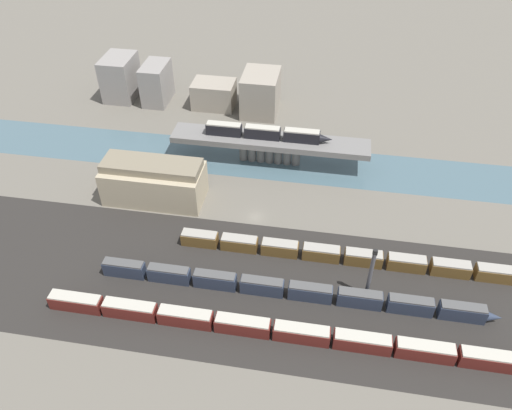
{
  "coord_description": "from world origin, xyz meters",
  "views": [
    {
      "loc": [
        16.63,
        -98.36,
        88.71
      ],
      "look_at": [
        0.0,
        1.07,
        3.33
      ],
      "focal_mm": 35.0,
      "sensor_mm": 36.0,
      "label": 1
    }
  ],
  "objects_px": {
    "train_yard_far": "(347,256)",
    "signal_tower": "(370,274)",
    "train_yard_mid": "(290,290)",
    "warehouse_building": "(154,181)",
    "train_yard_near": "(279,330)",
    "train_on_bridge": "(267,133)"
  },
  "relations": [
    {
      "from": "train_on_bridge",
      "to": "signal_tower",
      "type": "relative_size",
      "value": 2.6
    },
    {
      "from": "train_yard_near",
      "to": "signal_tower",
      "type": "distance_m",
      "value": 23.59
    },
    {
      "from": "train_yard_far",
      "to": "train_yard_near",
      "type": "bearing_deg",
      "value": -119.41
    },
    {
      "from": "train_on_bridge",
      "to": "train_yard_far",
      "type": "xyz_separation_m",
      "value": [
        25.5,
        -38.42,
        -8.33
      ]
    },
    {
      "from": "train_yard_far",
      "to": "signal_tower",
      "type": "xyz_separation_m",
      "value": [
        4.65,
        -9.87,
        5.36
      ]
    },
    {
      "from": "train_yard_mid",
      "to": "warehouse_building",
      "type": "relative_size",
      "value": 3.3
    },
    {
      "from": "warehouse_building",
      "to": "signal_tower",
      "type": "distance_m",
      "value": 63.39
    },
    {
      "from": "warehouse_building",
      "to": "train_on_bridge",
      "type": "bearing_deg",
      "value": 39.04
    },
    {
      "from": "train_on_bridge",
      "to": "signal_tower",
      "type": "xyz_separation_m",
      "value": [
        30.16,
        -48.29,
        -2.97
      ]
    },
    {
      "from": "train_on_bridge",
      "to": "warehouse_building",
      "type": "bearing_deg",
      "value": -140.96
    },
    {
      "from": "signal_tower",
      "to": "warehouse_building",
      "type": "bearing_deg",
      "value": 155.97
    },
    {
      "from": "warehouse_building",
      "to": "train_yard_near",
      "type": "bearing_deg",
      "value": -45.13
    },
    {
      "from": "train_yard_far",
      "to": "warehouse_building",
      "type": "bearing_deg",
      "value": 163.33
    },
    {
      "from": "train_on_bridge",
      "to": "train_yard_near",
      "type": "distance_m",
      "value": 64.06
    },
    {
      "from": "train_on_bridge",
      "to": "train_yard_near",
      "type": "xyz_separation_m",
      "value": [
        12.0,
        -62.38,
        -8.26
      ]
    },
    {
      "from": "train_yard_mid",
      "to": "warehouse_building",
      "type": "height_order",
      "value": "warehouse_building"
    },
    {
      "from": "train_yard_far",
      "to": "signal_tower",
      "type": "distance_m",
      "value": 12.15
    },
    {
      "from": "train_yard_far",
      "to": "warehouse_building",
      "type": "relative_size",
      "value": 3.06
    },
    {
      "from": "train_yard_near",
      "to": "signal_tower",
      "type": "relative_size",
      "value": 7.11
    },
    {
      "from": "train_on_bridge",
      "to": "train_yard_near",
      "type": "relative_size",
      "value": 0.37
    },
    {
      "from": "signal_tower",
      "to": "train_on_bridge",
      "type": "bearing_deg",
      "value": 121.99
    },
    {
      "from": "train_yard_far",
      "to": "warehouse_building",
      "type": "xyz_separation_m",
      "value": [
        -53.23,
        15.94,
        3.92
      ]
    }
  ]
}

